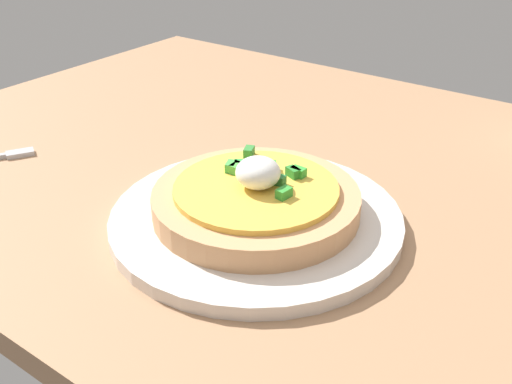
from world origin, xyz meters
TOP-DOWN VIEW (x-y plane):
  - dining_table at (0.00, 0.00)cm, footprint 92.10×64.07cm
  - plate at (2.83, -11.16)cm, footprint 24.91×24.91cm
  - pizza at (2.83, -11.14)cm, footprint 17.53×17.53cm

SIDE VIEW (x-z plane):
  - dining_table at x=0.00cm, z-range 0.00..2.35cm
  - plate at x=2.83cm, z-range 2.35..3.55cm
  - pizza at x=2.83cm, z-range 2.32..7.49cm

